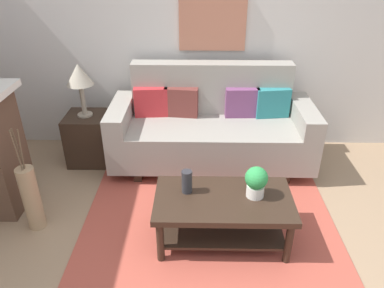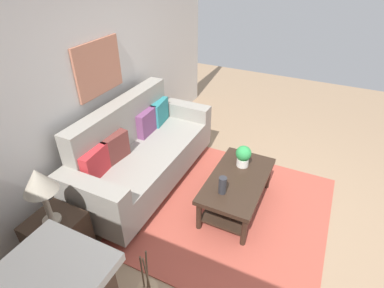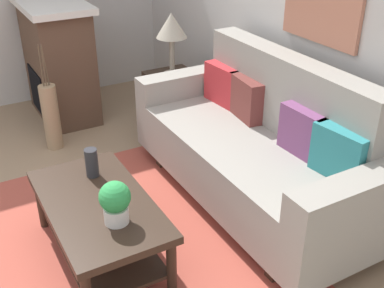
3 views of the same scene
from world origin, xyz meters
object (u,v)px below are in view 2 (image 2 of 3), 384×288
Objects in this scene: coffee_table at (237,186)px; side_table at (60,241)px; potted_plant_tabletop at (243,156)px; couch at (142,154)px; throw_pillow_plum at (146,122)px; framed_painting at (99,68)px; throw_pillow_teal at (159,112)px; throw_pillow_maroon at (115,148)px; table_lamp at (39,183)px; throw_pillow_crimson at (95,163)px; tabletop_vase at (223,185)px.

coffee_table is 1.90m from side_table.
side_table is (-1.68, 1.22, -0.29)m from potted_plant_tabletop.
throw_pillow_plum is (0.33, 0.13, 0.25)m from couch.
potted_plant_tabletop is 1.91m from framed_painting.
coffee_table is at bearing -113.66° from throw_pillow_teal.
throw_pillow_plum reaches higher than side_table.
couch is 5.92× the size of throw_pillow_maroon.
table_lamp is at bearing 178.99° from couch.
table_lamp is (-0.71, -0.10, 0.31)m from throw_pillow_crimson.
throw_pillow_maroon is 0.66m from throw_pillow_plum.
potted_plant_tabletop is (-0.35, -1.33, -0.11)m from throw_pillow_teal.
throw_pillow_crimson and throw_pillow_plum have the same top height.
framed_painting reaches higher than throw_pillow_maroon.
throw_pillow_teal is at bearing 66.34° from coffee_table.
coffee_table is 1.54× the size of framed_painting.
tabletop_vase is at bearing 175.18° from potted_plant_tabletop.
throw_pillow_maroon is 1.09m from table_lamp.
throw_pillow_plum is at bearing 66.39° from tabletop_vase.
framed_painting is at bearing 133.96° from throw_pillow_plum.
potted_plant_tabletop is 0.46× the size of table_lamp.
coffee_table is at bearing -87.85° from framed_painting.
throw_pillow_crimson is 1.32m from throw_pillow_teal.
throw_pillow_maroon is 1.00× the size of throw_pillow_plum.
couch is 8.13× the size of potted_plant_tabletop.
throw_pillow_teal is 2.05m from table_lamp.
throw_pillow_maroon is at bearing 180.00° from throw_pillow_plum.
couch is 5.92× the size of throw_pillow_crimson.
throw_pillow_maroon is at bearing -133.96° from framed_painting.
table_lamp reaches higher than couch.
table_lamp is at bearing -162.01° from framed_painting.
throw_pillow_crimson is 1.00× the size of throw_pillow_teal.
throw_pillow_teal is 1.57m from tabletop_vase.
throw_pillow_teal is at bearing 0.00° from throw_pillow_crimson.
couch reaches higher than potted_plant_tabletop.
tabletop_vase reaches higher than coffee_table.
framed_painting is at bearing 27.41° from throw_pillow_crimson.
table_lamp is (-1.04, -0.10, 0.31)m from throw_pillow_maroon.
framed_painting is at bearing 90.00° from couch.
couch is 0.43m from throw_pillow_plum.
couch is at bearing 92.97° from coffee_table.
throw_pillow_teal is (1.32, 0.00, 0.00)m from throw_pillow_crimson.
throw_pillow_teal is at bearing 55.24° from tabletop_vase.
throw_pillow_crimson is at bearing 108.46° from tabletop_vase.
throw_pillow_plum is 1.43m from coffee_table.
potted_plant_tabletop is at bearing -104.60° from throw_pillow_teal.
throw_pillow_plum is 0.91m from framed_painting.
table_lamp is (-1.13, 1.18, 0.47)m from tabletop_vase.
framed_painting is at bearing 152.59° from throw_pillow_teal.
throw_pillow_teal reaches higher than side_table.
table_lamp is at bearing -176.54° from throw_pillow_plum.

